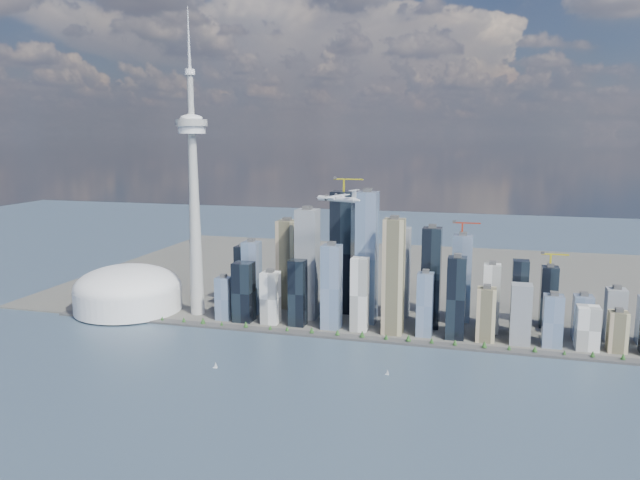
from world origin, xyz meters
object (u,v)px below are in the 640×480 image
(dome_stadium, at_px, (128,291))
(airplane, at_px, (337,198))
(needle_tower, at_px, (194,190))
(sailboat_west, at_px, (215,366))
(sailboat_east, at_px, (387,373))

(dome_stadium, distance_m, airplane, 495.08)
(airplane, bearing_deg, needle_tower, 176.36)
(sailboat_west, relative_size, sailboat_east, 1.21)
(dome_stadium, xyz_separation_m, sailboat_west, (285.03, -229.79, -36.11))
(needle_tower, height_order, sailboat_west, needle_tower)
(dome_stadium, relative_size, sailboat_west, 19.28)
(dome_stadium, xyz_separation_m, airplane, (438.08, -113.82, 200.57))
(airplane, height_order, sailboat_west, airplane)
(needle_tower, relative_size, dome_stadium, 2.75)
(airplane, bearing_deg, dome_stadium, -175.65)
(needle_tower, distance_m, sailboat_east, 496.47)
(needle_tower, height_order, dome_stadium, needle_tower)
(sailboat_west, bearing_deg, sailboat_east, 10.60)
(airplane, relative_size, sailboat_east, 8.88)
(sailboat_east, bearing_deg, needle_tower, 162.99)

